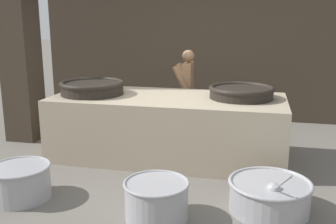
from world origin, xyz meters
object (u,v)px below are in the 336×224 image
object	(u,v)px
giant_wok_near	(92,87)
cook	(187,90)
giant_wok_far	(241,92)
prep_bowl_vegetables	(269,194)
prep_bowl_meat	(20,180)
prep_bowl_extra	(156,199)

from	to	relation	value
giant_wok_near	cook	world-z (taller)	cook
giant_wok_far	prep_bowl_vegetables	distance (m)	1.86
giant_wok_near	prep_bowl_meat	size ratio (longest dim) A/B	1.37
cook	giant_wok_near	bearing A→B (deg)	43.33
giant_wok_near	prep_bowl_vegetables	bearing A→B (deg)	-27.54
giant_wok_far	cook	xyz separation A→B (m)	(-1.00, 1.10, -0.20)
prep_bowl_meat	prep_bowl_extra	bearing A→B (deg)	-4.11
cook	prep_bowl_vegetables	distance (m)	3.12
prep_bowl_extra	cook	bearing A→B (deg)	94.39
giant_wok_near	cook	distance (m)	1.83
prep_bowl_vegetables	prep_bowl_extra	xyz separation A→B (m)	(-1.18, -0.46, 0.04)
prep_bowl_meat	cook	bearing A→B (deg)	64.30
giant_wok_near	cook	size ratio (longest dim) A/B	0.64
cook	prep_bowl_extra	world-z (taller)	cook
cook	prep_bowl_meat	xyz separation A→B (m)	(-1.46, -3.04, -0.62)
giant_wok_near	prep_bowl_meat	xyz separation A→B (m)	(-0.20, -1.74, -0.84)
cook	prep_bowl_extra	bearing A→B (deg)	92.04
cook	prep_bowl_vegetables	xyz separation A→B (m)	(1.42, -2.70, -0.65)
prep_bowl_vegetables	prep_bowl_extra	world-z (taller)	prep_bowl_vegetables
prep_bowl_meat	prep_bowl_extra	distance (m)	1.71
giant_wok_near	giant_wok_far	distance (m)	2.27
giant_wok_far	cook	distance (m)	1.50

